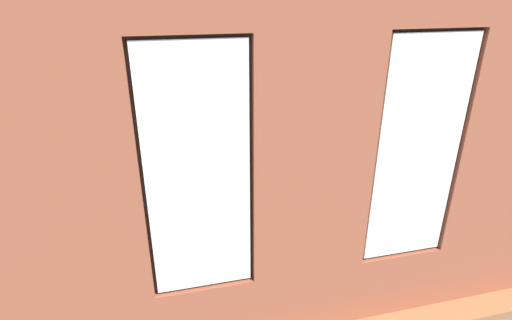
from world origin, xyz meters
TOP-DOWN VIEW (x-y plane):
  - ground_plane at (0.00, 0.00)m, footprint 6.27×5.49m
  - brick_wall_with_windows at (0.00, 2.37)m, footprint 5.67×0.30m
  - white_wall_right at (2.78, 0.20)m, footprint 0.10×4.49m
  - couch_by_window at (0.38, 1.72)m, footprint 1.70×0.87m
  - couch_left at (-2.13, 0.51)m, footprint 0.92×1.74m
  - coffee_table at (0.05, -0.41)m, footprint 1.24×0.71m
  - cup_ceramic at (0.05, -0.41)m, footprint 0.09×0.09m
  - candle_jar at (-0.04, -0.30)m, footprint 0.08×0.08m
  - table_plant_small at (0.42, -0.30)m, footprint 0.14×0.14m
  - remote_black at (-0.29, -0.53)m, footprint 0.17×0.06m
  - media_console at (2.48, -0.19)m, footprint 1.11×0.42m
  - tv_flatscreen at (2.48, -0.20)m, footprint 0.98×0.20m
  - potted_plant_mid_room_small at (-0.99, -0.60)m, footprint 0.28×0.28m
  - potted_plant_by_left_couch at (-1.73, -0.80)m, footprint 0.26×0.26m
  - potted_plant_foreground_right at (2.18, -1.69)m, footprint 1.02×1.01m
  - potted_plant_near_tv at (1.93, 0.81)m, footprint 1.11×1.08m
  - potted_plant_between_couches at (-0.92, 1.67)m, footprint 0.99×1.06m
  - potted_plant_corner_far_left at (-2.28, 1.81)m, footprint 0.89×0.98m
  - potted_plant_corner_near_left at (-2.28, -1.75)m, footprint 0.51×0.51m

SIDE VIEW (x-z plane):
  - ground_plane at x=0.00m, z-range -0.10..0.00m
  - potted_plant_by_left_couch at x=-1.73m, z-range 0.07..0.48m
  - media_console at x=2.48m, z-range 0.00..0.58m
  - couch_left at x=-2.13m, z-range -0.07..0.73m
  - couch_by_window at x=0.38m, z-range -0.07..0.73m
  - potted_plant_mid_room_small at x=-0.99m, z-range 0.08..0.59m
  - coffee_table at x=0.05m, z-range 0.16..0.61m
  - remote_black at x=-0.29m, z-range 0.45..0.47m
  - cup_ceramic at x=0.05m, z-range 0.45..0.55m
  - candle_jar at x=-0.04m, z-range 0.45..0.56m
  - potted_plant_corner_far_left at x=-2.28m, z-range -0.06..1.12m
  - potted_plant_corner_near_left at x=-2.28m, z-range 0.10..0.96m
  - potted_plant_foreground_right at x=2.18m, z-range -0.12..1.20m
  - potted_plant_near_tv at x=1.93m, z-range -0.07..1.22m
  - table_plant_small at x=0.42m, z-range 0.46..0.70m
  - potted_plant_between_couches at x=-0.92m, z-range 0.09..1.56m
  - tv_flatscreen at x=2.48m, z-range 0.58..1.26m
  - brick_wall_with_windows at x=0.00m, z-range -0.05..3.13m
  - white_wall_right at x=2.78m, z-range 0.00..3.17m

